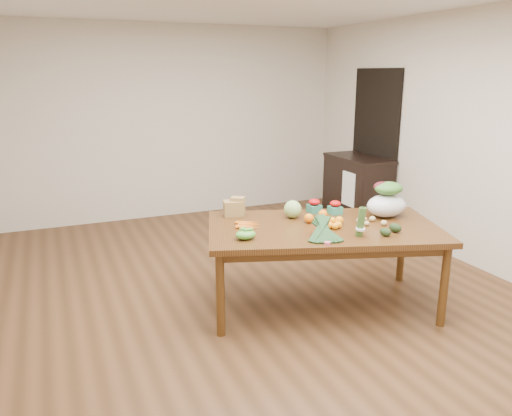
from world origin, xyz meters
name	(u,v)px	position (x,y,z in m)	size (l,w,h in m)	color
floor	(252,294)	(0.00, 0.00, 0.00)	(6.00, 6.00, 0.00)	#57361D
room_walls	(252,153)	(0.00, 0.00, 1.35)	(5.02, 6.02, 2.70)	beige
dining_table	(322,266)	(0.49, -0.45, 0.38)	(1.99, 1.11, 0.75)	#4E3012
doorway_dark	(374,147)	(2.48, 1.60, 1.05)	(0.02, 1.00, 2.10)	black
cabinet	(357,190)	(2.22, 1.58, 0.47)	(0.52, 1.02, 0.94)	black
dish_towel	(348,189)	(1.96, 1.40, 0.55)	(0.02, 0.28, 0.45)	white
paper_bag	(234,207)	(-0.12, 0.15, 0.84)	(0.24, 0.20, 0.17)	olive
cabbage	(293,209)	(0.35, -0.12, 0.83)	(0.16, 0.16, 0.16)	#ABCE77
strawberry_basket_a	(314,207)	(0.62, -0.04, 0.80)	(0.11, 0.11, 0.10)	red
strawberry_basket_b	(335,209)	(0.79, -0.16, 0.80)	(0.11, 0.11, 0.10)	red
orange_a	(309,218)	(0.41, -0.32, 0.79)	(0.08, 0.08, 0.08)	#FFA00F
orange_b	(323,214)	(0.59, -0.26, 0.79)	(0.08, 0.08, 0.08)	orange
orange_c	(339,220)	(0.64, -0.47, 0.79)	(0.07, 0.07, 0.07)	orange
mandarin_cluster	(332,222)	(0.53, -0.52, 0.80)	(0.18, 0.18, 0.09)	orange
carrots	(248,225)	(-0.12, -0.21, 0.76)	(0.22, 0.22, 0.03)	orange
snap_pea_bag	(246,235)	(-0.27, -0.52, 0.79)	(0.17, 0.13, 0.08)	#4F9E35
kale_bunch	(325,231)	(0.30, -0.79, 0.83)	(0.32, 0.40, 0.16)	#163219
asparagus_bundle	(361,222)	(0.61, -0.82, 0.88)	(0.08, 0.08, 0.25)	#4C7535
potato_a	(359,221)	(0.82, -0.51, 0.78)	(0.06, 0.05, 0.05)	tan
potato_b	(367,223)	(0.84, -0.60, 0.77)	(0.05, 0.04, 0.04)	tan
potato_c	(372,219)	(0.96, -0.51, 0.77)	(0.06, 0.05, 0.05)	tan
potato_d	(364,219)	(0.88, -0.49, 0.77)	(0.06, 0.05, 0.05)	tan
potato_e	(384,223)	(0.98, -0.65, 0.77)	(0.06, 0.05, 0.05)	#D2C579
avocado_a	(385,232)	(0.81, -0.89, 0.78)	(0.07, 0.10, 0.07)	black
avocado_b	(395,228)	(0.95, -0.84, 0.79)	(0.08, 0.11, 0.08)	black
salad_bag	(387,201)	(1.17, -0.43, 0.90)	(0.38, 0.29, 0.30)	silver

